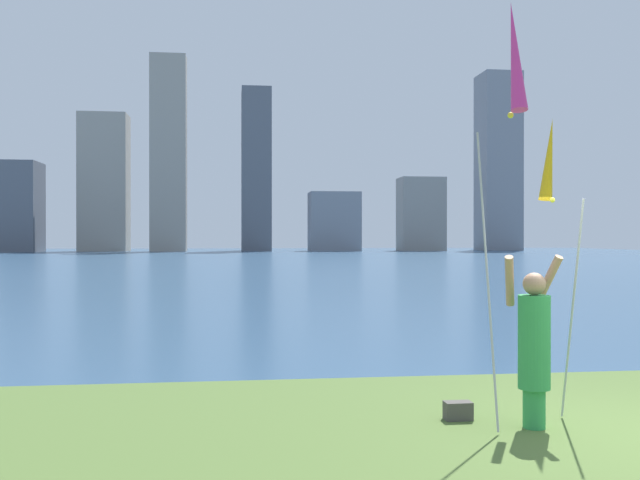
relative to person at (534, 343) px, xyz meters
name	(u,v)px	position (x,y,z in m)	size (l,w,h in m)	color
ground	(286,262)	(1.09, 50.49, -0.97)	(120.00, 138.00, 0.12)	#4C662D
person	(534,343)	(0.00, 0.00, 0.00)	(0.68, 0.50, 1.84)	green
kite_flag_left	(513,70)	(-0.48, -0.59, 2.74)	(0.16, 1.24, 4.32)	#B2B2B7
kite_flag_right	(550,168)	(0.48, 0.63, 1.93)	(0.16, 0.99, 3.39)	#B2B2B7
bag	(458,411)	(-0.70, 0.41, -0.81)	(0.30, 0.18, 0.20)	#4C4742
skyline_tower_0	(23,207)	(-31.93, 91.90, 5.25)	(4.45, 6.26, 12.32)	#565B66
skyline_tower_1	(104,183)	(-21.80, 95.75, 8.97)	(6.73, 5.00, 19.75)	gray
skyline_tower_2	(169,153)	(-12.49, 93.50, 13.06)	(5.02, 3.20, 27.93)	gray
skyline_tower_3	(256,171)	(0.00, 95.75, 10.91)	(4.25, 7.94, 23.63)	#565B66
skyline_tower_4	(334,222)	(11.48, 94.26, 3.43)	(7.39, 5.12, 8.66)	gray
skyline_tower_5	(421,214)	(24.64, 94.20, 4.57)	(6.58, 4.75, 10.94)	gray
skyline_tower_6	(498,162)	(37.71, 96.74, 12.83)	(5.86, 5.88, 27.47)	gray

